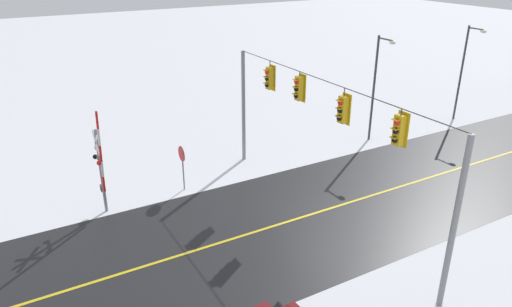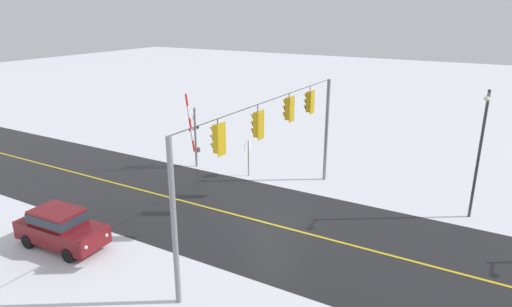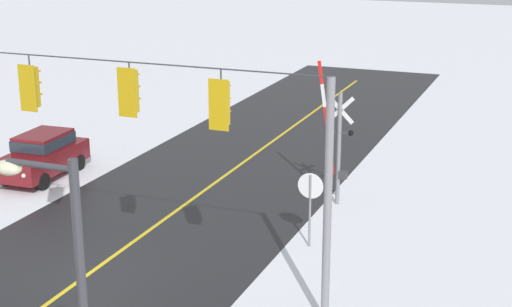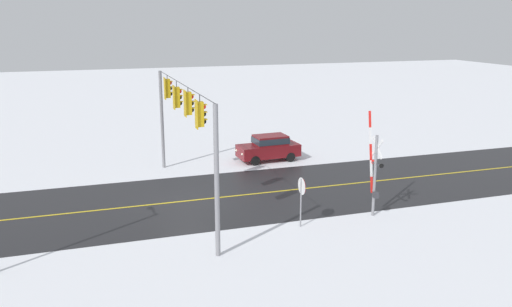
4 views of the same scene
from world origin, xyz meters
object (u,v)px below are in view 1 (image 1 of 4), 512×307
(railroad_crossing, at_px, (100,166))
(streetlamp_far, at_px, (465,65))
(stop_sign, at_px, (182,158))
(streetlamp_near, at_px, (377,80))

(railroad_crossing, relative_size, streetlamp_far, 0.78)
(stop_sign, bearing_deg, streetlamp_near, 91.82)
(streetlamp_far, bearing_deg, railroad_crossing, -88.33)
(railroad_crossing, xyz_separation_m, streetlamp_near, (-0.72, 16.67, 1.59))
(streetlamp_near, bearing_deg, streetlamp_far, 90.00)
(railroad_crossing, relative_size, streetlamp_near, 0.78)
(stop_sign, relative_size, railroad_crossing, 0.47)
(streetlamp_far, bearing_deg, stop_sign, -88.88)
(stop_sign, distance_m, streetlamp_far, 20.76)
(railroad_crossing, bearing_deg, stop_sign, 94.53)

